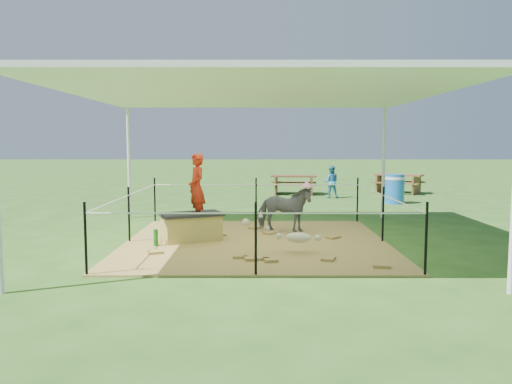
{
  "coord_description": "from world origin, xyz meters",
  "views": [
    {
      "loc": [
        0.01,
        -8.73,
        1.77
      ],
      "look_at": [
        0.0,
        0.6,
        0.85
      ],
      "focal_mm": 35.0,
      "sensor_mm": 36.0,
      "label": 1
    }
  ],
  "objects_px": {
    "woman": "(197,182)",
    "foal": "(298,235)",
    "trash_barrel": "(395,189)",
    "distant_person": "(331,182)",
    "straw_bale": "(192,228)",
    "pony": "(284,209)",
    "green_bottle": "(156,238)",
    "picnic_table_far": "(398,184)",
    "picnic_table_near": "(294,185)"
  },
  "relations": [
    {
      "from": "green_bottle",
      "to": "foal",
      "type": "xyz_separation_m",
      "value": [
        2.38,
        -0.54,
        0.14
      ]
    },
    {
      "from": "distant_person",
      "to": "straw_bale",
      "type": "bearing_deg",
      "value": 71.17
    },
    {
      "from": "foal",
      "to": "trash_barrel",
      "type": "height_order",
      "value": "trash_barrel"
    },
    {
      "from": "green_bottle",
      "to": "picnic_table_near",
      "type": "relative_size",
      "value": 0.18
    },
    {
      "from": "foal",
      "to": "picnic_table_near",
      "type": "distance_m",
      "value": 9.43
    },
    {
      "from": "trash_barrel",
      "to": "distant_person",
      "type": "relative_size",
      "value": 0.82
    },
    {
      "from": "foal",
      "to": "distant_person",
      "type": "height_order",
      "value": "distant_person"
    },
    {
      "from": "woman",
      "to": "green_bottle",
      "type": "relative_size",
      "value": 4.32
    },
    {
      "from": "green_bottle",
      "to": "woman",
      "type": "bearing_deg",
      "value": 34.7
    },
    {
      "from": "woman",
      "to": "distant_person",
      "type": "xyz_separation_m",
      "value": [
        3.47,
        7.26,
        -0.56
      ]
    },
    {
      "from": "straw_bale",
      "to": "pony",
      "type": "bearing_deg",
      "value": 26.72
    },
    {
      "from": "green_bottle",
      "to": "picnic_table_near",
      "type": "distance_m",
      "value": 9.37
    },
    {
      "from": "trash_barrel",
      "to": "distant_person",
      "type": "height_order",
      "value": "distant_person"
    },
    {
      "from": "pony",
      "to": "picnic_table_far",
      "type": "relative_size",
      "value": 0.66
    },
    {
      "from": "woman",
      "to": "pony",
      "type": "relative_size",
      "value": 1.13
    },
    {
      "from": "picnic_table_far",
      "to": "pony",
      "type": "bearing_deg",
      "value": -88.45
    },
    {
      "from": "pony",
      "to": "picnic_table_near",
      "type": "relative_size",
      "value": 0.68
    },
    {
      "from": "green_bottle",
      "to": "foal",
      "type": "distance_m",
      "value": 2.44
    },
    {
      "from": "foal",
      "to": "distant_person",
      "type": "relative_size",
      "value": 0.96
    },
    {
      "from": "woman",
      "to": "pony",
      "type": "bearing_deg",
      "value": 93.26
    },
    {
      "from": "straw_bale",
      "to": "picnic_table_near",
      "type": "height_order",
      "value": "picnic_table_near"
    },
    {
      "from": "pony",
      "to": "distant_person",
      "type": "distance_m",
      "value": 6.67
    },
    {
      "from": "straw_bale",
      "to": "trash_barrel",
      "type": "distance_m",
      "value": 7.75
    },
    {
      "from": "straw_bale",
      "to": "woman",
      "type": "bearing_deg",
      "value": 0.0
    },
    {
      "from": "straw_bale",
      "to": "trash_barrel",
      "type": "height_order",
      "value": "trash_barrel"
    },
    {
      "from": "green_bottle",
      "to": "picnic_table_far",
      "type": "xyz_separation_m",
      "value": [
        6.74,
        9.25,
        0.17
      ]
    },
    {
      "from": "straw_bale",
      "to": "picnic_table_far",
      "type": "distance_m",
      "value": 10.75
    },
    {
      "from": "woman",
      "to": "foal",
      "type": "xyz_separation_m",
      "value": [
        1.73,
        -0.99,
        -0.77
      ]
    },
    {
      "from": "foal",
      "to": "distant_person",
      "type": "xyz_separation_m",
      "value": [
        1.74,
        8.24,
        0.21
      ]
    },
    {
      "from": "green_bottle",
      "to": "trash_barrel",
      "type": "distance_m",
      "value": 8.45
    },
    {
      "from": "trash_barrel",
      "to": "pony",
      "type": "bearing_deg",
      "value": -125.67
    },
    {
      "from": "straw_bale",
      "to": "green_bottle",
      "type": "relative_size",
      "value": 3.6
    },
    {
      "from": "green_bottle",
      "to": "picnic_table_far",
      "type": "distance_m",
      "value": 11.44
    },
    {
      "from": "trash_barrel",
      "to": "distant_person",
      "type": "bearing_deg",
      "value": 137.18
    },
    {
      "from": "pony",
      "to": "picnic_table_near",
      "type": "bearing_deg",
      "value": 3.53
    },
    {
      "from": "straw_bale",
      "to": "picnic_table_far",
      "type": "bearing_deg",
      "value": 54.88
    },
    {
      "from": "picnic_table_near",
      "to": "picnic_table_far",
      "type": "relative_size",
      "value": 0.97
    },
    {
      "from": "picnic_table_near",
      "to": "picnic_table_far",
      "type": "xyz_separation_m",
      "value": [
        3.73,
        0.37,
        0.01
      ]
    },
    {
      "from": "straw_bale",
      "to": "pony",
      "type": "relative_size",
      "value": 0.94
    },
    {
      "from": "distant_person",
      "to": "foal",
      "type": "bearing_deg",
      "value": 85.41
    },
    {
      "from": "straw_bale",
      "to": "distant_person",
      "type": "bearing_deg",
      "value": 63.84
    },
    {
      "from": "straw_bale",
      "to": "woman",
      "type": "relative_size",
      "value": 0.83
    },
    {
      "from": "woman",
      "to": "pony",
      "type": "height_order",
      "value": "woman"
    },
    {
      "from": "picnic_table_near",
      "to": "distant_person",
      "type": "relative_size",
      "value": 1.5
    },
    {
      "from": "green_bottle",
      "to": "pony",
      "type": "xyz_separation_m",
      "value": [
        2.25,
        1.31,
        0.31
      ]
    },
    {
      "from": "straw_bale",
      "to": "picnic_table_near",
      "type": "bearing_deg",
      "value": 73.78
    },
    {
      "from": "pony",
      "to": "foal",
      "type": "distance_m",
      "value": 1.85
    },
    {
      "from": "straw_bale",
      "to": "picnic_table_far",
      "type": "xyz_separation_m",
      "value": [
        6.19,
        8.8,
        0.08
      ]
    },
    {
      "from": "pony",
      "to": "picnic_table_near",
      "type": "xyz_separation_m",
      "value": [
        0.75,
        7.57,
        -0.15
      ]
    },
    {
      "from": "woman",
      "to": "foal",
      "type": "height_order",
      "value": "woman"
    }
  ]
}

